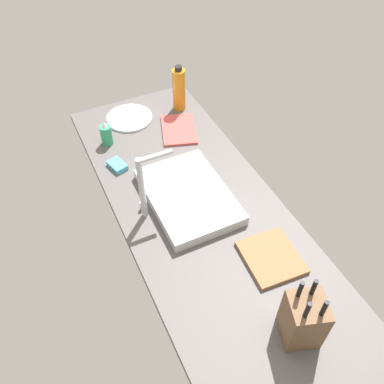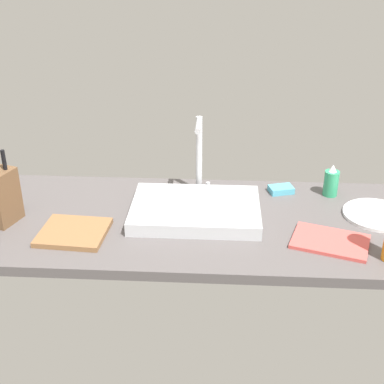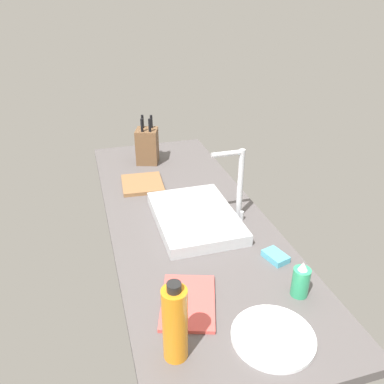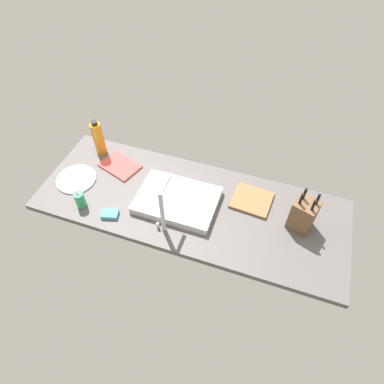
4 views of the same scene
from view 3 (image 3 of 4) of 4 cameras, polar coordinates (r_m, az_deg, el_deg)
countertop_slab at (r=168.72cm, az=-0.98°, el=-3.83°), size 176.74×65.17×3.50cm
sink_basin at (r=161.39cm, az=0.46°, el=-3.71°), size 45.01×31.72×4.74cm
faucet at (r=159.15cm, az=6.69°, el=1.89°), size 5.50×14.08×30.30cm
knife_block at (r=216.12cm, az=-6.57°, el=6.76°), size 14.54×14.44×25.99cm
cutting_board at (r=193.36cm, az=-7.28°, el=1.21°), size 23.05×21.05×1.80cm
soap_bottle at (r=129.28cm, az=15.63°, el=-12.42°), size 5.53×5.53×12.62cm
water_bottle at (r=103.91cm, az=-2.50°, el=-18.64°), size 6.62×6.62×24.41cm
dinner_plate at (r=117.67cm, az=11.78°, el=-20.02°), size 23.50×23.50×1.20cm
dish_towel at (r=124.90cm, az=-0.56°, el=-15.78°), size 27.84×23.02×1.20cm
dish_sponge at (r=144.53cm, az=12.12°, el=-9.21°), size 10.29×8.21×2.40cm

